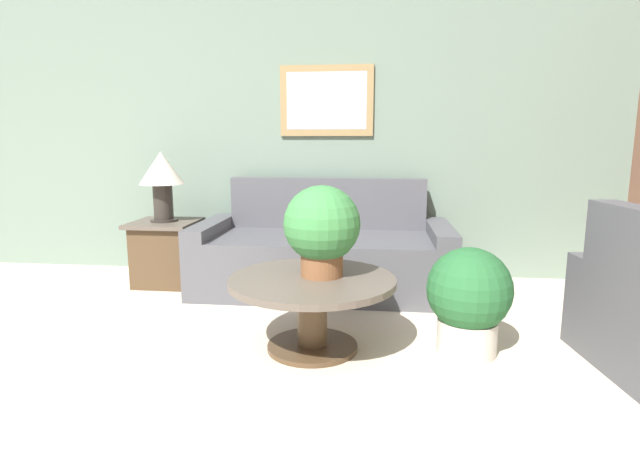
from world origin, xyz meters
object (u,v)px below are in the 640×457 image
(table_lamp, at_px, (162,175))
(potted_plant_on_table, at_px, (322,227))
(coffee_table, at_px, (312,297))
(potted_plant_floor, at_px, (469,297))
(couch_main, at_px, (323,255))
(side_table, at_px, (166,252))

(table_lamp, distance_m, potted_plant_on_table, 1.94)
(coffee_table, bearing_deg, potted_plant_floor, 3.04)
(couch_main, relative_size, side_table, 3.76)
(coffee_table, relative_size, potted_plant_floor, 1.56)
(potted_plant_floor, bearing_deg, side_table, 153.15)
(couch_main, height_order, side_table, couch_main)
(table_lamp, xyz_separation_m, potted_plant_on_table, (1.51, -1.20, -0.22))
(coffee_table, distance_m, potted_plant_on_table, 0.42)
(couch_main, distance_m, potted_plant_on_table, 1.29)
(coffee_table, bearing_deg, table_lamp, 139.32)
(couch_main, height_order, potted_plant_floor, couch_main)
(side_table, bearing_deg, table_lamp, 180.00)
(potted_plant_floor, bearing_deg, coffee_table, -176.96)
(couch_main, bearing_deg, potted_plant_floor, -50.73)
(couch_main, distance_m, coffee_table, 1.26)
(couch_main, height_order, table_lamp, table_lamp)
(couch_main, xyz_separation_m, potted_plant_on_table, (0.12, -1.21, 0.45))
(couch_main, xyz_separation_m, coffee_table, (0.07, -1.26, 0.03))
(coffee_table, distance_m, side_table, 1.92)
(side_table, height_order, table_lamp, table_lamp)
(potted_plant_on_table, distance_m, potted_plant_floor, 0.96)
(table_lamp, bearing_deg, side_table, 0.00)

